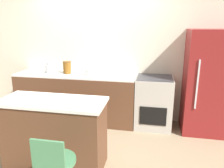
{
  "coord_description": "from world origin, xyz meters",
  "views": [
    {
      "loc": [
        1.11,
        -3.47,
        1.85
      ],
      "look_at": [
        0.5,
        -0.39,
        0.97
      ],
      "focal_mm": 35.0,
      "sensor_mm": 36.0,
      "label": 1
    }
  ],
  "objects_px": {
    "oven_range": "(154,102)",
    "mixing_bowl": "(93,72)",
    "refrigerator": "(205,83)",
    "kettle": "(49,68)"
  },
  "relations": [
    {
      "from": "oven_range",
      "to": "refrigerator",
      "type": "height_order",
      "value": "refrigerator"
    },
    {
      "from": "refrigerator",
      "to": "mixing_bowl",
      "type": "relative_size",
      "value": 6.04
    },
    {
      "from": "oven_range",
      "to": "kettle",
      "type": "xyz_separation_m",
      "value": [
        -2.0,
        0.0,
        0.56
      ]
    },
    {
      "from": "refrigerator",
      "to": "kettle",
      "type": "relative_size",
      "value": 8.09
    },
    {
      "from": "refrigerator",
      "to": "kettle",
      "type": "height_order",
      "value": "refrigerator"
    },
    {
      "from": "oven_range",
      "to": "refrigerator",
      "type": "xyz_separation_m",
      "value": [
        0.84,
        -0.01,
        0.41
      ]
    },
    {
      "from": "oven_range",
      "to": "mixing_bowl",
      "type": "height_order",
      "value": "mixing_bowl"
    },
    {
      "from": "refrigerator",
      "to": "mixing_bowl",
      "type": "distance_m",
      "value": 1.97
    },
    {
      "from": "refrigerator",
      "to": "mixing_bowl",
      "type": "bearing_deg",
      "value": 179.59
    },
    {
      "from": "refrigerator",
      "to": "mixing_bowl",
      "type": "xyz_separation_m",
      "value": [
        -1.97,
        0.01,
        0.1
      ]
    }
  ]
}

